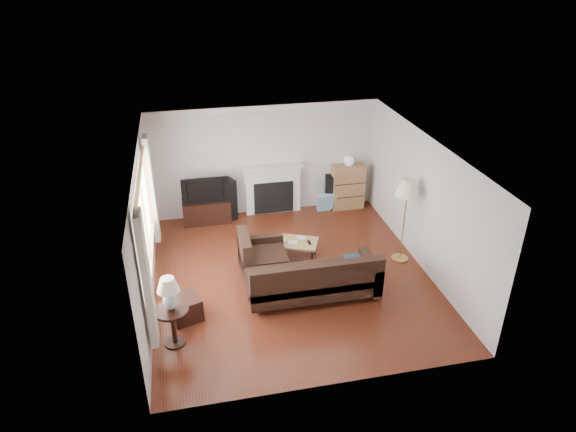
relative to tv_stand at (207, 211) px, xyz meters
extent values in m
cube|color=#572213|center=(1.37, -2.49, -0.26)|extent=(5.10, 5.60, 0.04)
cube|color=white|center=(1.37, -2.49, 2.24)|extent=(5.10, 5.60, 0.04)
cube|color=silver|center=(1.37, 0.26, 0.99)|extent=(5.00, 0.04, 2.50)
cube|color=silver|center=(1.37, -5.24, 0.99)|extent=(5.00, 0.04, 2.50)
cube|color=silver|center=(-1.13, -2.49, 0.99)|extent=(0.04, 5.50, 2.50)
cube|color=silver|center=(3.87, -2.49, 0.99)|extent=(0.04, 5.50, 2.50)
cube|color=olive|center=(-1.08, -2.69, 1.29)|extent=(0.12, 2.74, 1.54)
cube|color=beige|center=(-1.03, -4.21, 1.14)|extent=(0.10, 0.35, 2.10)
cube|color=beige|center=(-1.03, -1.17, 1.14)|extent=(0.10, 0.35, 2.10)
cube|color=white|center=(1.52, 0.15, 0.32)|extent=(1.40, 0.26, 1.15)
cube|color=black|center=(0.00, 0.00, 0.00)|extent=(1.04, 0.47, 0.52)
imported|color=black|center=(0.00, 0.00, 0.55)|extent=(1.01, 0.13, 0.58)
cube|color=black|center=(0.50, 0.04, 0.21)|extent=(0.37, 0.39, 0.94)
cube|color=black|center=(2.85, 0.06, 0.15)|extent=(0.27, 0.31, 0.81)
cube|color=#9D7349|center=(3.26, 0.04, 0.26)|extent=(0.75, 0.36, 1.04)
sphere|color=white|center=(3.26, 0.04, 0.90)|extent=(0.24, 0.24, 0.24)
cube|color=black|center=(1.60, -3.16, 0.14)|extent=(2.47, 1.80, 0.80)
cube|color=#A1844D|center=(1.52, -1.88, -0.07)|extent=(1.10, 0.87, 0.38)
cube|color=black|center=(-0.59, -3.33, -0.06)|extent=(0.59, 0.59, 0.40)
cube|color=#B48B3E|center=(3.58, -2.37, 0.59)|extent=(0.53, 0.53, 1.71)
cube|color=black|center=(-0.78, -3.92, 0.07)|extent=(0.53, 0.53, 0.66)
cube|color=silver|center=(-0.78, -3.92, 0.67)|extent=(0.34, 0.34, 0.54)
camera|label=1|loc=(-0.35, -10.26, 5.16)|focal=32.00mm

